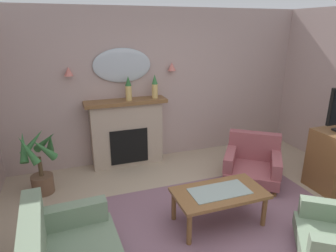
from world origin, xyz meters
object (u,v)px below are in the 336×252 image
mantel_vase_right (128,88)px  coffee_table (219,196)px  mantel_vase_centre (155,86)px  wall_mirror (122,65)px  wall_sconce_right (172,67)px  wall_sconce_left (68,71)px  fireplace (127,133)px  armchair_near_fireplace (253,162)px  potted_plant_tall_palm (40,162)px

mantel_vase_right → coffee_table: bearing=-72.6°
mantel_vase_right → coffee_table: mantel_vase_right is taller
mantel_vase_right → mantel_vase_centre: size_ratio=1.00×
mantel_vase_centre → wall_mirror: size_ratio=0.42×
wall_sconce_right → coffee_table: bearing=-94.7°
wall_mirror → wall_sconce_left: wall_mirror is taller
fireplace → wall_mirror: 1.15m
mantel_vase_right → mantel_vase_centre: (0.45, 0.00, 0.00)m
wall_sconce_right → coffee_table: (-0.18, -2.12, -1.28)m
wall_mirror → coffee_table: size_ratio=0.87×
mantel_vase_centre → wall_sconce_right: bearing=18.9°
fireplace → wall_sconce_left: 1.38m
coffee_table → wall_sconce_right: bearing=85.3°
wall_mirror → coffee_table: bearing=-72.7°
mantel_vase_centre → wall_sconce_right: (0.35, 0.12, 0.30)m
wall_sconce_left → coffee_table: wall_sconce_left is taller
wall_sconce_left → armchair_near_fireplace: (2.57, -1.31, -1.35)m
fireplace → wall_sconce_right: wall_sconce_right is taller
mantel_vase_right → potted_plant_tall_palm: 1.75m
mantel_vase_right → armchair_near_fireplace: 2.30m
wall_sconce_left → wall_sconce_right: 1.70m
wall_mirror → wall_sconce_left: (-0.85, -0.05, -0.05)m
wall_sconce_right → coffee_table: 2.48m
fireplace → armchair_near_fireplace: fireplace is taller
mantel_vase_centre → potted_plant_tall_palm: mantel_vase_centre is taller
wall_sconce_left → armchair_near_fireplace: wall_sconce_left is taller
fireplace → wall_mirror: bearing=90.0°
wall_mirror → potted_plant_tall_palm: 1.96m
wall_sconce_left → coffee_table: 2.90m
potted_plant_tall_palm → coffee_table: bearing=-36.1°
wall_sconce_left → coffee_table: size_ratio=0.13×
wall_sconce_right → potted_plant_tall_palm: bearing=-164.6°
mantel_vase_centre → wall_mirror: bearing=161.2°
armchair_near_fireplace → mantel_vase_right: bearing=144.4°
mantel_vase_right → wall_sconce_right: 0.86m
fireplace → mantel_vase_right: bearing=-29.5°
wall_mirror → potted_plant_tall_palm: bearing=-154.3°
mantel_vase_centre → wall_sconce_right: wall_sconce_right is taller
fireplace → mantel_vase_centre: 0.93m
wall_sconce_left → wall_sconce_right: bearing=0.0°
wall_sconce_right → fireplace: bearing=-173.8°
wall_mirror → fireplace: bearing=-90.0°
mantel_vase_centre → wall_mirror: (-0.50, 0.17, 0.35)m
wall_sconce_right → armchair_near_fireplace: size_ratio=0.12×
fireplace → wall_mirror: size_ratio=1.42×
wall_sconce_right → armchair_near_fireplace: bearing=-56.5°
mantel_vase_centre → coffee_table: (0.17, -2.00, -0.97)m
wall_mirror → coffee_table: (0.67, -2.17, -1.33)m
wall_sconce_right → armchair_near_fireplace: (0.87, -1.31, -1.35)m
fireplace → mantel_vase_centre: bearing=-3.2°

